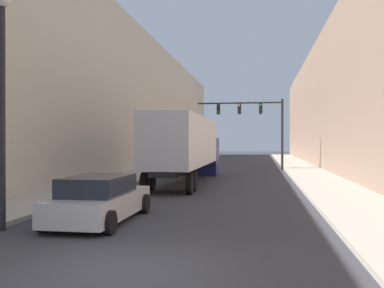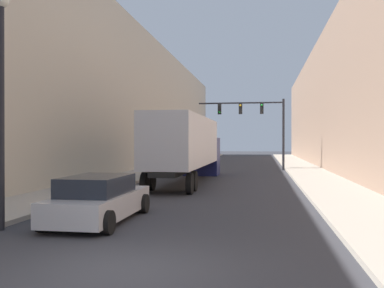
{
  "view_description": "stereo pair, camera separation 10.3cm",
  "coord_description": "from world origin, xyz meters",
  "px_view_note": "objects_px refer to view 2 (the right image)",
  "views": [
    {
      "loc": [
        2.55,
        -7.59,
        2.42
      ],
      "look_at": [
        -0.51,
        11.54,
        2.32
      ],
      "focal_mm": 40.0,
      "sensor_mm": 36.0,
      "label": 1
    },
    {
      "loc": [
        2.65,
        -7.57,
        2.42
      ],
      "look_at": [
        -0.51,
        11.54,
        2.32
      ],
      "focal_mm": 40.0,
      "sensor_mm": 36.0,
      "label": 2
    }
  ],
  "objects_px": {
    "traffic_signal_gantry": "(259,119)",
    "semi_truck": "(188,145)",
    "sedan_car": "(99,200)",
    "street_lamp": "(1,76)"
  },
  "relations": [
    {
      "from": "semi_truck",
      "to": "sedan_car",
      "type": "bearing_deg",
      "value": -92.39
    },
    {
      "from": "traffic_signal_gantry",
      "to": "sedan_car",
      "type": "bearing_deg",
      "value": -100.47
    },
    {
      "from": "semi_truck",
      "to": "street_lamp",
      "type": "relative_size",
      "value": 2.12
    },
    {
      "from": "semi_truck",
      "to": "street_lamp",
      "type": "bearing_deg",
      "value": -100.58
    },
    {
      "from": "semi_truck",
      "to": "street_lamp",
      "type": "distance_m",
      "value": 14.68
    },
    {
      "from": "semi_truck",
      "to": "sedan_car",
      "type": "relative_size",
      "value": 2.91
    },
    {
      "from": "semi_truck",
      "to": "traffic_signal_gantry",
      "type": "bearing_deg",
      "value": 71.54
    },
    {
      "from": "traffic_signal_gantry",
      "to": "semi_truck",
      "type": "bearing_deg",
      "value": -108.46
    },
    {
      "from": "traffic_signal_gantry",
      "to": "street_lamp",
      "type": "height_order",
      "value": "street_lamp"
    },
    {
      "from": "sedan_car",
      "to": "street_lamp",
      "type": "height_order",
      "value": "street_lamp"
    }
  ]
}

